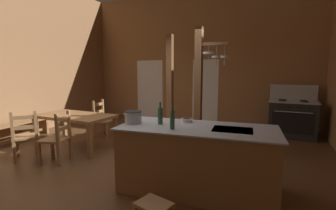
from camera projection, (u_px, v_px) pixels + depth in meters
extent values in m
cube|color=brown|center=(131.00, 164.00, 4.56)|extent=(8.15, 8.62, 0.10)
cube|color=#93663F|center=(195.00, 58.00, 7.87)|extent=(8.15, 0.14, 4.21)
cube|color=white|center=(150.00, 90.00, 8.61)|extent=(1.00, 0.01, 2.05)
cube|color=white|center=(205.00, 92.00, 7.81)|extent=(0.84, 0.01, 2.05)
cube|color=olive|center=(197.00, 160.00, 3.41)|extent=(2.17, 1.09, 0.90)
cube|color=#A8AAB2|center=(197.00, 128.00, 3.34)|extent=(2.24, 1.16, 0.02)
cube|color=black|center=(232.00, 130.00, 3.19)|extent=(0.56, 0.45, 0.00)
cube|color=black|center=(202.00, 174.00, 3.87)|extent=(1.99, 0.23, 0.10)
cube|color=black|center=(292.00, 119.00, 6.24)|extent=(1.12, 0.79, 0.90)
cube|color=black|center=(292.00, 123.00, 5.89)|extent=(0.93, 0.03, 0.52)
cylinder|color=#A8AAB2|center=(293.00, 112.00, 5.83)|extent=(0.83, 0.04, 0.02)
cube|color=#A8AAB2|center=(293.00, 101.00, 6.17)|extent=(1.16, 0.83, 0.03)
cube|color=#A8AAB2|center=(293.00, 92.00, 6.46)|extent=(1.14, 0.07, 0.40)
cylinder|color=black|center=(305.00, 102.00, 5.93)|extent=(0.20, 0.20, 0.01)
cylinder|color=black|center=(283.00, 101.00, 6.13)|extent=(0.20, 0.20, 0.01)
cylinder|color=black|center=(304.00, 100.00, 6.20)|extent=(0.20, 0.20, 0.01)
cylinder|color=black|center=(282.00, 100.00, 6.41)|extent=(0.20, 0.20, 0.01)
cylinder|color=black|center=(309.00, 108.00, 5.69)|extent=(0.04, 0.03, 0.04)
cylinder|color=black|center=(299.00, 108.00, 5.78)|extent=(0.04, 0.03, 0.04)
cylinder|color=black|center=(289.00, 107.00, 5.87)|extent=(0.04, 0.03, 0.04)
cylinder|color=black|center=(279.00, 106.00, 5.96)|extent=(0.04, 0.03, 0.04)
cube|color=brown|center=(198.00, 91.00, 4.95)|extent=(0.14, 0.14, 2.56)
cube|color=brown|center=(212.00, 44.00, 4.72)|extent=(0.66, 0.08, 0.06)
cylinder|color=#A8AAB2|center=(209.00, 48.00, 4.75)|extent=(0.01, 0.01, 0.15)
cylinder|color=#A8AAB2|center=(209.00, 53.00, 4.76)|extent=(0.24, 0.24, 0.04)
cylinder|color=#A8AAB2|center=(209.00, 57.00, 4.78)|extent=(0.02, 0.02, 0.14)
cylinder|color=#A8AAB2|center=(217.00, 50.00, 4.69)|extent=(0.01, 0.01, 0.23)
cylinder|color=#A8AAB2|center=(216.00, 57.00, 4.71)|extent=(0.19, 0.19, 0.04)
cylinder|color=#A8AAB2|center=(216.00, 61.00, 4.72)|extent=(0.02, 0.02, 0.14)
cylinder|color=#A8AAB2|center=(225.00, 50.00, 4.63)|extent=(0.01, 0.01, 0.23)
cylinder|color=#A8AAB2|center=(224.00, 57.00, 4.65)|extent=(0.16, 0.16, 0.04)
cylinder|color=#A8AAB2|center=(224.00, 61.00, 4.66)|extent=(0.02, 0.02, 0.14)
cube|color=brown|center=(170.00, 88.00, 5.94)|extent=(0.14, 0.14, 2.56)
cube|color=#9E7044|center=(154.00, 205.00, 2.56)|extent=(0.42, 0.36, 0.04)
cube|color=olive|center=(75.00, 116.00, 5.28)|extent=(1.74, 0.97, 0.06)
cube|color=olive|center=(65.00, 125.00, 6.02)|extent=(0.08, 0.08, 0.68)
cube|color=olive|center=(115.00, 132.00, 5.33)|extent=(0.08, 0.08, 0.68)
cube|color=olive|center=(36.00, 133.00, 5.33)|extent=(0.08, 0.08, 0.68)
cube|color=olive|center=(90.00, 142.00, 4.64)|extent=(0.08, 0.08, 0.68)
cube|color=#9E7044|center=(26.00, 137.00, 4.67)|extent=(0.62, 0.62, 0.04)
cube|color=#9E7044|center=(17.00, 146.00, 4.79)|extent=(0.07, 0.07, 0.41)
cube|color=#9E7044|center=(39.00, 144.00, 4.95)|extent=(0.07, 0.07, 0.41)
cube|color=#9E7044|center=(13.00, 138.00, 4.41)|extent=(0.07, 0.07, 0.95)
cube|color=#9E7044|center=(37.00, 136.00, 4.57)|extent=(0.07, 0.07, 0.95)
cube|color=#9E7044|center=(23.00, 117.00, 4.44)|extent=(0.28, 0.31, 0.07)
cube|color=#9E7044|center=(24.00, 128.00, 4.47)|extent=(0.28, 0.31, 0.07)
cube|color=#9E7044|center=(105.00, 121.00, 6.17)|extent=(0.47, 0.47, 0.04)
cube|color=#9E7044|center=(116.00, 128.00, 6.32)|extent=(0.05, 0.05, 0.41)
cube|color=#9E7044|center=(108.00, 131.00, 5.97)|extent=(0.05, 0.05, 0.41)
cube|color=#9E7044|center=(103.00, 117.00, 6.41)|extent=(0.05, 0.05, 0.95)
cube|color=#9E7044|center=(94.00, 120.00, 6.05)|extent=(0.05, 0.05, 0.95)
cube|color=#9E7044|center=(98.00, 104.00, 6.18)|extent=(0.06, 0.38, 0.07)
cube|color=#9E7044|center=(98.00, 112.00, 6.21)|extent=(0.06, 0.38, 0.07)
cube|color=#9E7044|center=(55.00, 139.00, 4.47)|extent=(0.54, 0.54, 0.04)
cube|color=#9E7044|center=(39.00, 154.00, 4.35)|extent=(0.06, 0.06, 0.41)
cube|color=#9E7044|center=(52.00, 147.00, 4.72)|extent=(0.06, 0.06, 0.41)
cube|color=#9E7044|center=(58.00, 140.00, 4.25)|extent=(0.06, 0.06, 0.95)
cube|color=#9E7044|center=(70.00, 135.00, 4.63)|extent=(0.06, 0.06, 0.95)
cube|color=#9E7044|center=(63.00, 118.00, 4.39)|extent=(0.13, 0.38, 0.07)
cube|color=#9E7044|center=(63.00, 128.00, 4.42)|extent=(0.13, 0.38, 0.07)
cube|color=olive|center=(20.00, 123.00, 5.94)|extent=(0.40, 1.49, 0.04)
cube|color=olive|center=(44.00, 126.00, 6.59)|extent=(0.31, 0.07, 0.40)
cube|color=olive|center=(21.00, 135.00, 5.98)|extent=(0.10, 1.28, 0.06)
cylinder|color=#A8AAB2|center=(133.00, 117.00, 3.58)|extent=(0.25, 0.25, 0.17)
cylinder|color=black|center=(133.00, 111.00, 3.56)|extent=(0.26, 0.26, 0.01)
cylinder|color=#A8AAB2|center=(125.00, 114.00, 3.63)|extent=(0.05, 0.02, 0.02)
cylinder|color=#A8AAB2|center=(141.00, 115.00, 3.52)|extent=(0.05, 0.02, 0.02)
cylinder|color=silver|center=(187.00, 120.00, 3.66)|extent=(0.16, 0.16, 0.06)
cylinder|color=black|center=(187.00, 118.00, 3.66)|extent=(0.13, 0.13, 0.00)
cylinder|color=#2D5638|center=(172.00, 120.00, 3.20)|extent=(0.06, 0.06, 0.25)
cylinder|color=#2D5638|center=(172.00, 107.00, 3.18)|extent=(0.03, 0.03, 0.09)
cylinder|color=#2D5638|center=(160.00, 116.00, 3.50)|extent=(0.07, 0.07, 0.24)
cylinder|color=#2D5638|center=(160.00, 105.00, 3.48)|extent=(0.03, 0.03, 0.08)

